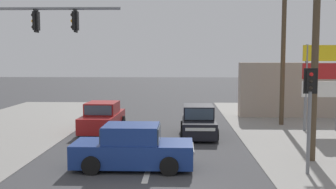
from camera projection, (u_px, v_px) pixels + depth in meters
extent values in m
cube|color=silver|center=(148.00, 172.00, 13.39)|extent=(0.20, 2.40, 0.01)
cube|color=silver|center=(157.00, 141.00, 18.37)|extent=(0.20, 2.40, 0.01)
cylinder|color=#4C3D2B|center=(316.00, 42.00, 14.46)|extent=(0.26, 0.26, 8.99)
cylinder|color=#4C3D2B|center=(284.00, 36.00, 22.44)|extent=(0.26, 0.26, 10.28)
cylinder|color=slate|center=(50.00, 9.00, 14.40)|extent=(5.20, 0.17, 0.11)
cube|color=black|center=(36.00, 21.00, 14.45)|extent=(0.20, 0.26, 0.68)
cube|color=black|center=(36.00, 21.00, 14.45)|extent=(0.05, 0.44, 0.84)
sphere|color=black|center=(33.00, 15.00, 14.44)|extent=(0.13, 0.13, 0.13)
sphere|color=orange|center=(33.00, 21.00, 14.46)|extent=(0.13, 0.13, 0.13)
sphere|color=black|center=(33.00, 27.00, 14.48)|extent=(0.13, 0.13, 0.13)
cube|color=black|center=(75.00, 21.00, 14.42)|extent=(0.20, 0.26, 0.68)
cube|color=black|center=(75.00, 21.00, 14.42)|extent=(0.05, 0.44, 0.84)
sphere|color=black|center=(72.00, 15.00, 14.41)|extent=(0.13, 0.13, 0.13)
sphere|color=orange|center=(72.00, 21.00, 14.43)|extent=(0.13, 0.13, 0.13)
sphere|color=black|center=(72.00, 27.00, 14.45)|extent=(0.13, 0.13, 0.13)
cylinder|color=slate|center=(309.00, 133.00, 13.03)|extent=(0.12, 0.12, 2.80)
cube|color=black|center=(311.00, 81.00, 12.87)|extent=(0.29, 0.24, 0.68)
cube|color=black|center=(311.00, 81.00, 12.87)|extent=(0.44, 0.11, 0.84)
sphere|color=red|center=(311.00, 74.00, 12.73)|extent=(0.13, 0.13, 0.13)
sphere|color=black|center=(311.00, 81.00, 12.75)|extent=(0.13, 0.13, 0.13)
sphere|color=black|center=(311.00, 88.00, 12.77)|extent=(0.13, 0.13, 0.13)
cylinder|color=slate|center=(306.00, 88.00, 20.81)|extent=(0.16, 0.16, 4.60)
cube|color=yellow|center=(323.00, 53.00, 20.61)|extent=(2.10, 0.14, 0.84)
cube|color=red|center=(323.00, 71.00, 20.69)|extent=(2.10, 0.14, 0.84)
cube|color=silver|center=(322.00, 89.00, 20.78)|extent=(2.10, 0.14, 0.84)
cube|color=#A39384|center=(331.00, 90.00, 25.80)|extent=(12.00, 1.00, 3.60)
cube|color=maroon|center=(103.00, 121.00, 20.95)|extent=(1.82, 4.25, 0.80)
cube|color=maroon|center=(102.00, 108.00, 20.84)|extent=(1.61, 1.94, 0.62)
cube|color=#384756|center=(106.00, 106.00, 21.80)|extent=(1.44, 0.10, 0.53)
cube|color=#384756|center=(98.00, 110.00, 19.87)|extent=(1.41, 0.10, 0.50)
cube|color=white|center=(111.00, 112.00, 23.04)|extent=(1.45, 0.08, 0.14)
cylinder|color=black|center=(93.00, 121.00, 22.32)|extent=(0.21, 0.65, 0.64)
cylinder|color=black|center=(123.00, 121.00, 22.21)|extent=(0.21, 0.65, 0.64)
cylinder|color=black|center=(80.00, 129.00, 19.73)|extent=(0.21, 0.65, 0.64)
cylinder|color=black|center=(114.00, 130.00, 19.63)|extent=(0.21, 0.65, 0.64)
cube|color=navy|center=(133.00, 153.00, 13.86)|extent=(4.20, 1.71, 0.80)
cube|color=navy|center=(131.00, 133.00, 13.80)|extent=(1.90, 1.56, 0.62)
cube|color=#384756|center=(159.00, 134.00, 13.76)|extent=(0.06, 1.44, 0.53)
cube|color=#384756|center=(104.00, 133.00, 13.83)|extent=(0.06, 1.40, 0.50)
cube|color=white|center=(193.00, 149.00, 13.77)|extent=(0.04, 1.45, 0.14)
cylinder|color=black|center=(171.00, 154.00, 14.68)|extent=(0.64, 0.19, 0.64)
cylinder|color=black|center=(169.00, 166.00, 12.99)|extent=(0.64, 0.19, 0.64)
cylinder|color=black|center=(101.00, 153.00, 14.77)|extent=(0.64, 0.19, 0.64)
cylinder|color=black|center=(91.00, 165.00, 13.08)|extent=(0.64, 0.19, 0.64)
cube|color=black|center=(198.00, 126.00, 19.52)|extent=(1.61, 3.60, 0.76)
cube|color=black|center=(198.00, 111.00, 19.76)|extent=(1.48, 1.90, 0.64)
cube|color=#384756|center=(199.00, 114.00, 18.79)|extent=(1.36, 0.06, 0.54)
cube|color=#384756|center=(198.00, 109.00, 20.72)|extent=(1.33, 0.06, 0.51)
cube|color=white|center=(200.00, 129.00, 17.69)|extent=(1.36, 0.04, 0.14)
cylinder|color=black|center=(217.00, 135.00, 18.40)|extent=(0.18, 0.60, 0.60)
cylinder|color=black|center=(182.00, 135.00, 18.46)|extent=(0.18, 0.60, 0.60)
cylinder|color=black|center=(213.00, 127.00, 20.62)|extent=(0.18, 0.60, 0.60)
cylinder|color=black|center=(182.00, 126.00, 20.68)|extent=(0.18, 0.60, 0.60)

